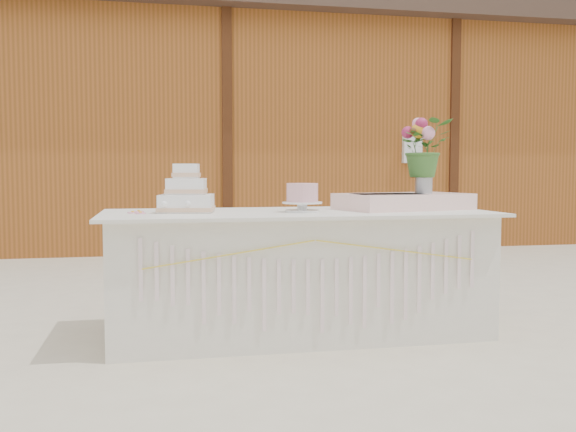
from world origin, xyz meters
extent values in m
plane|color=beige|center=(0.00, 0.00, 0.00)|extent=(80.00, 80.00, 0.00)
cube|color=#934D1E|center=(0.00, 6.00, 1.50)|extent=(12.00, 4.00, 3.00)
cube|color=#3D2C22|center=(0.00, 6.00, 3.15)|extent=(12.60, 4.60, 0.30)
cube|color=silver|center=(0.00, 0.00, 0.38)|extent=(2.28, 0.88, 0.75)
cube|color=silver|center=(0.00, 0.00, 0.76)|extent=(2.40, 1.00, 0.02)
cube|color=white|center=(-0.68, 0.06, 0.82)|extent=(0.36, 0.36, 0.11)
cube|color=#E2B28F|center=(-0.68, 0.06, 0.79)|extent=(0.37, 0.37, 0.02)
cube|color=white|center=(-0.68, 0.06, 0.93)|extent=(0.26, 0.26, 0.10)
cube|color=#E2B28F|center=(-0.68, 0.06, 0.90)|extent=(0.27, 0.27, 0.02)
cube|color=white|center=(-0.68, 0.06, 1.02)|extent=(0.17, 0.17, 0.09)
cube|color=#E2B28F|center=(-0.68, 0.06, 1.00)|extent=(0.18, 0.18, 0.02)
cylinder|color=white|center=(0.01, -0.08, 0.78)|extent=(0.21, 0.21, 0.01)
cylinder|color=white|center=(0.01, -0.08, 0.80)|extent=(0.06, 0.06, 0.04)
cylinder|color=white|center=(0.01, -0.08, 0.83)|extent=(0.24, 0.24, 0.01)
cylinder|color=#E8A7B1|center=(0.01, -0.08, 0.89)|extent=(0.19, 0.19, 0.11)
cube|color=#FFD7CD|center=(0.72, 0.06, 0.82)|extent=(0.91, 0.66, 0.10)
cylinder|color=#B9B8BE|center=(0.86, 0.05, 0.95)|extent=(0.11, 0.11, 0.15)
imported|color=#39692A|center=(0.86, 0.05, 1.22)|extent=(0.37, 0.33, 0.38)
camera|label=1|loc=(-0.86, -3.89, 1.02)|focal=40.00mm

